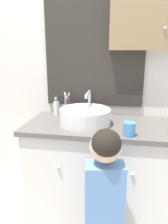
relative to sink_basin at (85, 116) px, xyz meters
name	(u,v)px	position (x,y,z in m)	size (l,w,h in m)	color
wall_back	(105,64)	(0.12, 0.31, 0.36)	(3.20, 0.18, 2.50)	silver
vanity_counter	(98,174)	(0.10, 0.02, -0.49)	(1.10, 0.55, 0.86)	silver
sink_basin	(85,116)	(0.00, 0.00, 0.00)	(0.38, 0.43, 0.22)	white
toothbrush_holder	(67,109)	(-0.20, 0.22, -0.01)	(0.07, 0.07, 0.20)	#4C93C6
soap_dispenser	(56,108)	(-0.28, 0.19, 0.00)	(0.05, 0.05, 0.15)	white
child_figure	(105,193)	(0.19, -0.43, -0.33)	(0.25, 0.49, 0.99)	slate
drinking_cup	(129,129)	(0.32, -0.19, -0.02)	(0.08, 0.08, 0.09)	#4789D1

